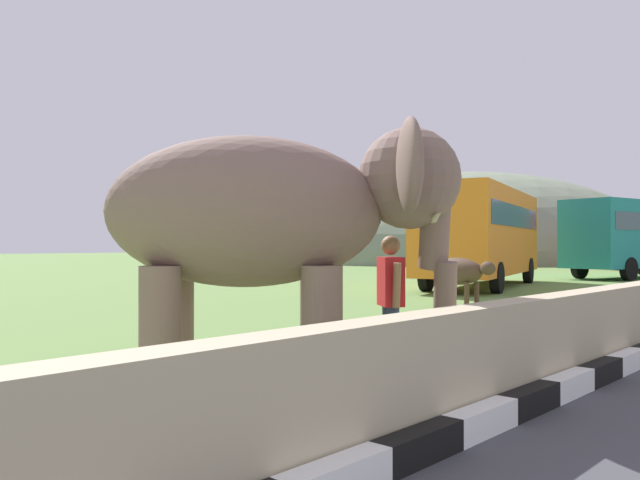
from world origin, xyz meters
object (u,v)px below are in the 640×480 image
object	(u,v)px
elephant	(277,216)
bus_orange	(482,230)
person_handler	(391,297)
bus_teal	(637,233)
cow_near	(459,272)

from	to	relation	value
elephant	bus_orange	size ratio (longest dim) A/B	0.38
elephant	bus_orange	bearing A→B (deg)	21.12
person_handler	bus_teal	size ratio (longest dim) A/B	0.18
person_handler	bus_orange	xyz separation A→B (m)	(15.27, 7.06, 1.16)
person_handler	cow_near	world-z (taller)	person_handler
bus_orange	cow_near	bearing A→B (deg)	-155.33
elephant	person_handler	bearing A→B (deg)	-30.27
cow_near	bus_teal	bearing A→B (deg)	4.21
bus_teal	cow_near	xyz separation A→B (m)	(-18.29, -1.35, -1.21)
cow_near	elephant	bearing A→B (deg)	-162.09
bus_orange	cow_near	xyz separation A→B (m)	(-7.64, -3.51, -1.21)
elephant	bus_teal	distance (m)	27.45
person_handler	cow_near	distance (m)	8.42
elephant	cow_near	world-z (taller)	elephant
person_handler	cow_near	bearing A→B (deg)	24.96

